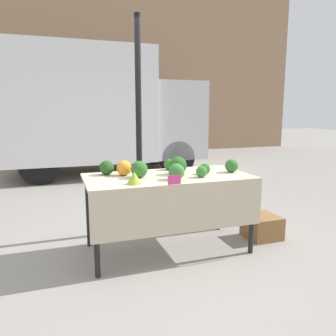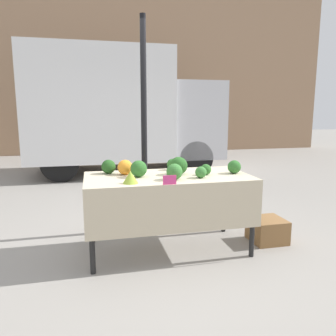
{
  "view_description": "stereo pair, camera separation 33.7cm",
  "coord_description": "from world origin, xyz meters",
  "px_view_note": "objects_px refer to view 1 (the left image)",
  "views": [
    {
      "loc": [
        -1.08,
        -3.15,
        1.47
      ],
      "look_at": [
        0.0,
        0.0,
        0.89
      ],
      "focal_mm": 35.0,
      "sensor_mm": 36.0,
      "label": 1
    },
    {
      "loc": [
        -0.76,
        -3.24,
        1.47
      ],
      "look_at": [
        0.0,
        0.0,
        0.89
      ],
      "focal_mm": 35.0,
      "sensor_mm": 36.0,
      "label": 2
    }
  ],
  "objects_px": {
    "parked_truck": "(98,110)",
    "orange_cauliflower": "(124,168)",
    "price_sign": "(174,180)",
    "produce_crate": "(262,227)"
  },
  "relations": [
    {
      "from": "parked_truck",
      "to": "orange_cauliflower",
      "type": "relative_size",
      "value": 28.15
    },
    {
      "from": "parked_truck",
      "to": "price_sign",
      "type": "distance_m",
      "value": 5.23
    },
    {
      "from": "orange_cauliflower",
      "to": "price_sign",
      "type": "distance_m",
      "value": 0.67
    },
    {
      "from": "price_sign",
      "to": "parked_truck",
      "type": "bearing_deg",
      "value": 90.13
    },
    {
      "from": "orange_cauliflower",
      "to": "produce_crate",
      "type": "height_order",
      "value": "orange_cauliflower"
    },
    {
      "from": "parked_truck",
      "to": "orange_cauliflower",
      "type": "distance_m",
      "value": 4.67
    },
    {
      "from": "orange_cauliflower",
      "to": "produce_crate",
      "type": "bearing_deg",
      "value": -7.08
    },
    {
      "from": "orange_cauliflower",
      "to": "price_sign",
      "type": "height_order",
      "value": "orange_cauliflower"
    },
    {
      "from": "parked_truck",
      "to": "produce_crate",
      "type": "distance_m",
      "value": 5.16
    },
    {
      "from": "parked_truck",
      "to": "price_sign",
      "type": "height_order",
      "value": "parked_truck"
    }
  ]
}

